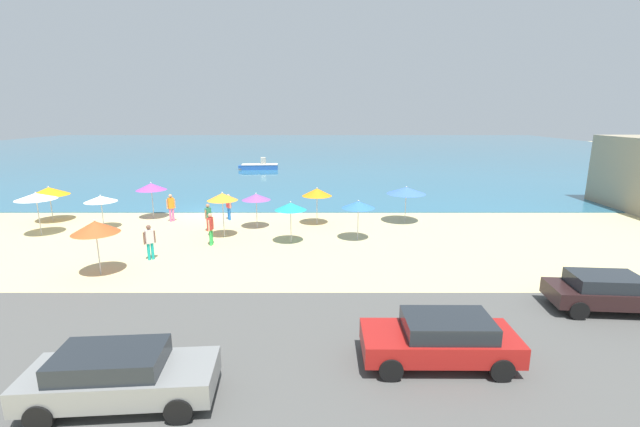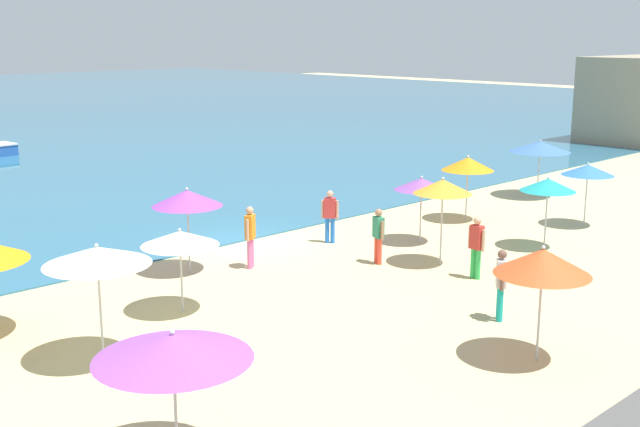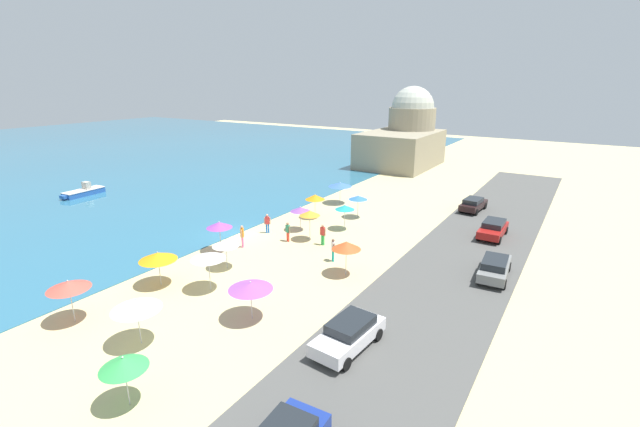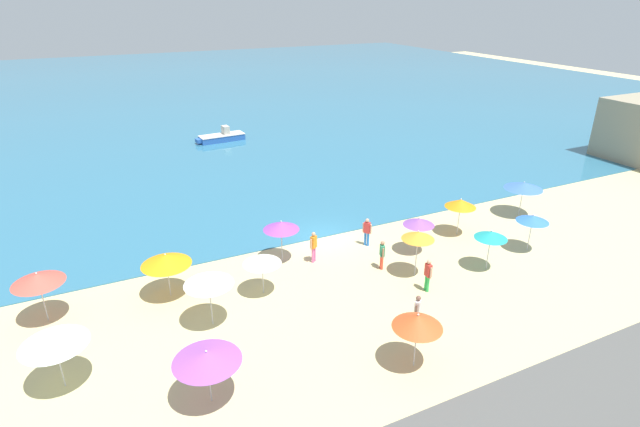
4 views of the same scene
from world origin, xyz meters
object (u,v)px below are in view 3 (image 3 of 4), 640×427
object	(u,v)px
skiff_nearshore	(84,192)
harbor_fortress	(406,136)
bather_0	(288,231)
beach_umbrella_1	(358,198)
beach_umbrella_12	(310,213)
parked_car_1	(349,333)
parked_car_3	(493,228)
beach_umbrella_4	(219,225)
bather_3	(242,235)
beach_umbrella_13	(250,286)
beach_umbrella_6	(340,184)
beach_umbrella_5	(158,256)
beach_umbrella_10	(68,285)
bather_1	(333,249)
beach_umbrella_7	(300,209)
parked_car_2	(495,267)
beach_umbrella_2	(136,305)
beach_umbrella_9	(123,363)
beach_umbrella_0	(345,207)
bather_2	(267,222)
parked_car_0	(473,204)
beach_umbrella_3	(346,245)
beach_umbrella_8	(226,244)
bather_4	(323,233)
beach_umbrella_11	(315,197)
beach_umbrella_14	(208,256)

from	to	relation	value
skiff_nearshore	harbor_fortress	xyz separation A→B (m)	(38.29, -23.85, 3.88)
bather_0	skiff_nearshore	world-z (taller)	bather_0
beach_umbrella_1	beach_umbrella_12	distance (m)	7.59
parked_car_1	parked_car_3	bearing A→B (deg)	-7.58
beach_umbrella_4	bather_3	size ratio (longest dim) A/B	1.35
beach_umbrella_13	harbor_fortress	world-z (taller)	harbor_fortress
beach_umbrella_6	bather_3	xyz separation A→B (m)	(-15.17, 0.19, -1.06)
beach_umbrella_5	beach_umbrella_6	size ratio (longest dim) A/B	0.97
beach_umbrella_5	beach_umbrella_10	xyz separation A→B (m)	(-5.42, 0.36, 0.19)
bather_1	beach_umbrella_7	bearing A→B (deg)	54.03
parked_car_2	skiff_nearshore	bearing A→B (deg)	93.56
beach_umbrella_2	bather_3	bearing A→B (deg)	20.00
skiff_nearshore	parked_car_3	bearing A→B (deg)	-75.65
beach_umbrella_9	beach_umbrella_10	bearing A→B (deg)	74.50
beach_umbrella_0	parked_car_3	distance (m)	12.64
bather_0	beach_umbrella_9	bearing A→B (deg)	-163.10
beach_umbrella_13	bather_2	xyz separation A→B (m)	(11.40, 8.16, -1.05)
beach_umbrella_4	parked_car_2	size ratio (longest dim) A/B	0.54
beach_umbrella_13	parked_car_1	xyz separation A→B (m)	(0.46, -5.89, -1.18)
beach_umbrella_2	beach_umbrella_12	bearing A→B (deg)	3.22
beach_umbrella_0	beach_umbrella_6	size ratio (longest dim) A/B	0.94
beach_umbrella_6	parked_car_0	world-z (taller)	beach_umbrella_6
beach_umbrella_12	parked_car_2	xyz separation A→B (m)	(0.67, -14.41, -1.53)
beach_umbrella_3	parked_car_2	xyz separation A→B (m)	(4.85, -8.66, -1.33)
beach_umbrella_8	beach_umbrella_6	bearing A→B (deg)	4.83
parked_car_1	skiff_nearshore	size ratio (longest dim) A/B	0.90
beach_umbrella_2	parked_car_1	size ratio (longest dim) A/B	0.57
bather_1	bather_0	bearing A→B (deg)	74.16
beach_umbrella_4	bather_4	bearing A→B (deg)	-48.18
beach_umbrella_2	bather_1	world-z (taller)	beach_umbrella_2
beach_umbrella_2	parked_car_1	bearing A→B (deg)	-59.76
parked_car_1	beach_umbrella_3	bearing A→B (deg)	30.09
beach_umbrella_3	beach_umbrella_7	bearing A→B (deg)	53.57
beach_umbrella_3	beach_umbrella_6	size ratio (longest dim) A/B	1.00
beach_umbrella_11	bather_1	xyz separation A→B (m)	(-7.96, -6.76, -1.10)
harbor_fortress	beach_umbrella_12	bearing A→B (deg)	-170.46
beach_umbrella_11	beach_umbrella_14	xyz separation A→B (m)	(-15.99, -2.49, 0.21)
beach_umbrella_12	beach_umbrella_14	xyz separation A→B (m)	(-10.72, 0.43, -0.05)
beach_umbrella_5	bather_0	xyz separation A→B (m)	(10.77, -2.28, -1.08)
beach_umbrella_14	harbor_fortress	xyz separation A→B (m)	(46.92, 5.65, 2.04)
beach_umbrella_9	beach_umbrella_10	distance (m)	8.57
bather_4	beach_umbrella_14	bearing A→B (deg)	169.46
beach_umbrella_2	beach_umbrella_11	xyz separation A→B (m)	(22.04, 3.86, -0.13)
beach_umbrella_10	beach_umbrella_13	world-z (taller)	beach_umbrella_10
beach_umbrella_3	parked_car_3	size ratio (longest dim) A/B	0.58
beach_umbrella_9	beach_umbrella_12	size ratio (longest dim) A/B	0.88
bather_1	bather_2	distance (m)	8.18
beach_umbrella_0	beach_umbrella_1	world-z (taller)	beach_umbrella_0
bather_0	harbor_fortress	world-z (taller)	harbor_fortress
beach_umbrella_0	beach_umbrella_13	distance (m)	16.12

